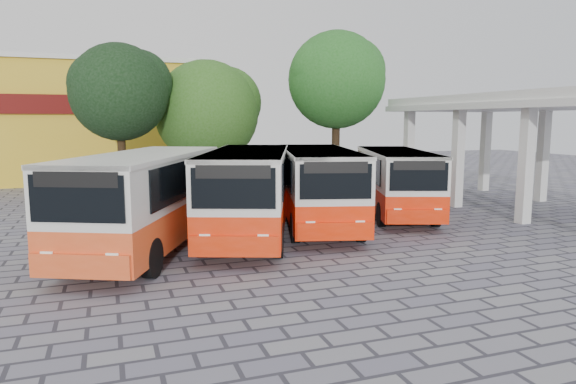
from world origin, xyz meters
name	(u,v)px	position (x,y,z in m)	size (l,w,h in m)	color
ground	(376,249)	(0.00, 0.00, 0.00)	(90.00, 90.00, 0.00)	slate
terminal_shelter	(539,105)	(10.50, 4.00, 4.91)	(6.80, 15.80, 5.40)	silver
shophouse_block	(65,121)	(-11.00, 25.99, 4.16)	(20.40, 10.40, 8.30)	gold
bus_far_left	(146,195)	(-7.09, 2.34, 1.83)	(6.08, 9.42, 3.17)	#ED4F1E
bus_centre_left	(249,187)	(-3.46, 3.16, 1.82)	(5.51, 9.32, 3.15)	red
bus_centre_right	(318,182)	(-0.36, 4.08, 1.78)	(4.74, 9.02, 3.07)	#F32400
bus_far_right	(396,178)	(3.85, 5.18, 1.67)	(4.95, 8.52, 2.88)	red
tree_left	(120,89)	(-7.41, 14.30, 5.83)	(5.36, 5.11, 8.23)	#382714
tree_middle	(208,109)	(-2.47, 16.03, 4.87)	(6.43, 6.13, 7.73)	#3F2917
tree_right	(337,77)	(4.88, 13.75, 6.75)	(6.03, 5.74, 9.44)	#332315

